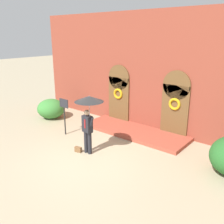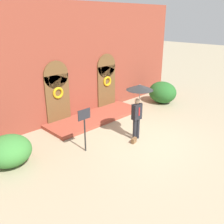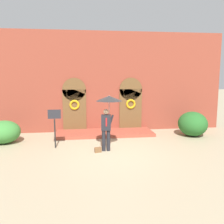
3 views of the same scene
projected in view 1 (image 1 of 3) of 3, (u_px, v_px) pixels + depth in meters
name	position (u px, v px, depth m)	size (l,w,h in m)	color
ground_plane	(90.00, 156.00, 9.71)	(80.00, 80.00, 0.00)	tan
building_facade	(148.00, 75.00, 11.98)	(14.00, 2.30, 5.60)	brown
person_with_umbrella	(89.00, 107.00, 9.34)	(1.10, 1.10, 2.36)	black
handbag	(78.00, 149.00, 10.01)	(0.28, 0.12, 0.22)	brown
sign_post	(64.00, 111.00, 11.47)	(0.56, 0.06, 1.72)	black
shrub_left	(51.00, 109.00, 13.99)	(1.55, 1.51, 1.08)	#387A33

